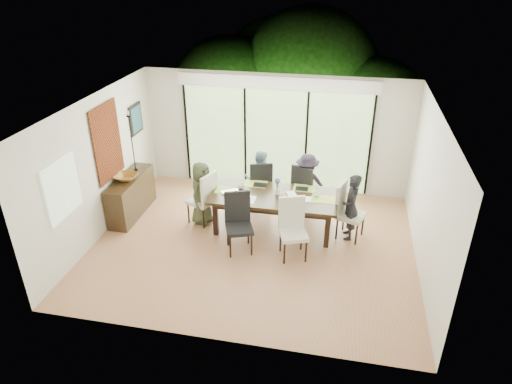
% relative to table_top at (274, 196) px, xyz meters
% --- Properties ---
extents(floor, '(6.00, 5.00, 0.01)m').
position_rel_table_top_xyz_m(floor, '(-0.29, -0.63, -0.75)').
color(floor, '#92573A').
rests_on(floor, ground).
extents(ceiling, '(6.00, 5.00, 0.01)m').
position_rel_table_top_xyz_m(ceiling, '(-0.29, -0.63, 1.96)').
color(ceiling, white).
rests_on(ceiling, wall_back).
extents(wall_back, '(6.00, 0.02, 2.70)m').
position_rel_table_top_xyz_m(wall_back, '(-0.29, 1.88, 0.61)').
color(wall_back, silver).
rests_on(wall_back, floor).
extents(wall_front, '(6.00, 0.02, 2.70)m').
position_rel_table_top_xyz_m(wall_front, '(-0.29, -3.14, 0.61)').
color(wall_front, white).
rests_on(wall_front, floor).
extents(wall_left, '(0.02, 5.00, 2.70)m').
position_rel_table_top_xyz_m(wall_left, '(-3.30, -0.63, 0.61)').
color(wall_left, white).
rests_on(wall_left, floor).
extents(wall_right, '(0.02, 5.00, 2.70)m').
position_rel_table_top_xyz_m(wall_right, '(2.72, -0.63, 0.61)').
color(wall_right, silver).
rests_on(wall_right, floor).
extents(glass_doors, '(4.20, 0.02, 2.30)m').
position_rel_table_top_xyz_m(glass_doors, '(-0.29, 1.84, 0.46)').
color(glass_doors, '#598C3F').
rests_on(glass_doors, wall_back).
extents(blinds_header, '(4.40, 0.06, 0.28)m').
position_rel_table_top_xyz_m(blinds_header, '(-0.29, 1.83, 1.76)').
color(blinds_header, white).
rests_on(blinds_header, wall_back).
extents(mullion_a, '(0.05, 0.04, 2.30)m').
position_rel_table_top_xyz_m(mullion_a, '(-2.39, 1.83, 0.46)').
color(mullion_a, black).
rests_on(mullion_a, wall_back).
extents(mullion_b, '(0.05, 0.04, 2.30)m').
position_rel_table_top_xyz_m(mullion_b, '(-0.99, 1.83, 0.46)').
color(mullion_b, black).
rests_on(mullion_b, wall_back).
extents(mullion_c, '(0.05, 0.04, 2.30)m').
position_rel_table_top_xyz_m(mullion_c, '(0.41, 1.83, 0.46)').
color(mullion_c, black).
rests_on(mullion_c, wall_back).
extents(mullion_d, '(0.05, 0.04, 2.30)m').
position_rel_table_top_xyz_m(mullion_d, '(1.81, 1.83, 0.46)').
color(mullion_d, black).
rests_on(mullion_d, wall_back).
extents(side_window, '(0.02, 0.90, 1.00)m').
position_rel_table_top_xyz_m(side_window, '(-3.26, -1.83, 0.76)').
color(side_window, '#8CAD7F').
rests_on(side_window, wall_left).
extents(deck, '(6.00, 1.80, 0.10)m').
position_rel_table_top_xyz_m(deck, '(-0.29, 2.77, -0.79)').
color(deck, brown).
rests_on(deck, ground).
extents(rail_top, '(6.00, 0.08, 0.06)m').
position_rel_table_top_xyz_m(rail_top, '(-0.29, 3.57, -0.19)').
color(rail_top, brown).
rests_on(rail_top, deck).
extents(foliage_left, '(3.20, 3.20, 3.20)m').
position_rel_table_top_xyz_m(foliage_left, '(-2.09, 4.57, 0.70)').
color(foliage_left, '#14380F').
rests_on(foliage_left, ground).
extents(foliage_mid, '(4.00, 4.00, 4.00)m').
position_rel_table_top_xyz_m(foliage_mid, '(0.11, 5.17, 1.06)').
color(foliage_mid, '#14380F').
rests_on(foliage_mid, ground).
extents(foliage_right, '(2.80, 2.80, 2.80)m').
position_rel_table_top_xyz_m(foliage_right, '(1.91, 4.37, 0.52)').
color(foliage_right, '#14380F').
rests_on(foliage_right, ground).
extents(foliage_far, '(3.60, 3.60, 3.60)m').
position_rel_table_top_xyz_m(foliage_far, '(-0.89, 5.87, 0.88)').
color(foliage_far, '#14380F').
rests_on(foliage_far, ground).
extents(table_top, '(2.48, 1.14, 0.06)m').
position_rel_table_top_xyz_m(table_top, '(0.00, 0.00, 0.00)').
color(table_top, black).
rests_on(table_top, floor).
extents(table_apron, '(2.27, 0.93, 0.10)m').
position_rel_table_top_xyz_m(table_apron, '(0.00, 0.00, -0.09)').
color(table_apron, black).
rests_on(table_apron, floor).
extents(table_leg_fl, '(0.09, 0.09, 0.71)m').
position_rel_table_top_xyz_m(table_leg_fl, '(-1.08, -0.43, -0.39)').
color(table_leg_fl, black).
rests_on(table_leg_fl, floor).
extents(table_leg_fr, '(0.09, 0.09, 0.71)m').
position_rel_table_top_xyz_m(table_leg_fr, '(1.08, -0.43, -0.39)').
color(table_leg_fr, black).
rests_on(table_leg_fr, floor).
extents(table_leg_bl, '(0.09, 0.09, 0.71)m').
position_rel_table_top_xyz_m(table_leg_bl, '(-1.08, 0.43, -0.39)').
color(table_leg_bl, black).
rests_on(table_leg_bl, floor).
extents(table_leg_br, '(0.09, 0.09, 0.71)m').
position_rel_table_top_xyz_m(table_leg_br, '(1.08, 0.43, -0.39)').
color(table_leg_br, black).
rests_on(table_leg_br, floor).
extents(chair_left_end, '(0.62, 0.62, 1.14)m').
position_rel_table_top_xyz_m(chair_left_end, '(-1.50, 0.00, -0.18)').
color(chair_left_end, silver).
rests_on(chair_left_end, floor).
extents(chair_right_end, '(0.60, 0.60, 1.14)m').
position_rel_table_top_xyz_m(chair_right_end, '(1.50, 0.00, -0.18)').
color(chair_right_end, beige).
rests_on(chair_right_end, floor).
extents(chair_far_left, '(0.60, 0.60, 1.14)m').
position_rel_table_top_xyz_m(chair_far_left, '(-0.45, 0.85, -0.18)').
color(chair_far_left, black).
rests_on(chair_far_left, floor).
extents(chair_far_right, '(0.62, 0.62, 1.14)m').
position_rel_table_top_xyz_m(chair_far_right, '(0.55, 0.85, -0.18)').
color(chair_far_right, black).
rests_on(chair_far_right, floor).
extents(chair_near_left, '(0.61, 0.61, 1.14)m').
position_rel_table_top_xyz_m(chair_near_left, '(-0.50, -0.87, -0.18)').
color(chair_near_left, black).
rests_on(chair_near_left, floor).
extents(chair_near_right, '(0.60, 0.60, 1.14)m').
position_rel_table_top_xyz_m(chair_near_right, '(0.50, -0.87, -0.18)').
color(chair_near_right, silver).
rests_on(chair_near_right, floor).
extents(person_left_end, '(0.53, 0.70, 1.33)m').
position_rel_table_top_xyz_m(person_left_end, '(-1.48, 0.00, -0.08)').
color(person_left_end, '#3C462E').
rests_on(person_left_end, floor).
extents(person_right_end, '(0.45, 0.66, 1.33)m').
position_rel_table_top_xyz_m(person_right_end, '(1.48, 0.00, -0.08)').
color(person_right_end, black).
rests_on(person_right_end, floor).
extents(person_far_left, '(0.64, 0.42, 1.33)m').
position_rel_table_top_xyz_m(person_far_left, '(-0.45, 0.83, -0.08)').
color(person_far_left, '#7A9AB0').
rests_on(person_far_left, floor).
extents(person_far_right, '(0.70, 0.53, 1.33)m').
position_rel_table_top_xyz_m(person_far_right, '(0.55, 0.83, -0.08)').
color(person_far_right, '#231C2B').
rests_on(person_far_right, floor).
extents(placemat_left, '(0.45, 0.33, 0.01)m').
position_rel_table_top_xyz_m(placemat_left, '(-0.95, 0.00, 0.03)').
color(placemat_left, '#6F9E38').
rests_on(placemat_left, table_top).
extents(placemat_right, '(0.45, 0.33, 0.01)m').
position_rel_table_top_xyz_m(placemat_right, '(0.95, 0.00, 0.03)').
color(placemat_right, '#9CBA42').
rests_on(placemat_right, table_top).
extents(placemat_far_l, '(0.45, 0.33, 0.01)m').
position_rel_table_top_xyz_m(placemat_far_l, '(-0.45, 0.40, 0.03)').
color(placemat_far_l, '#9DC747').
rests_on(placemat_far_l, table_top).
extents(placemat_far_r, '(0.45, 0.33, 0.01)m').
position_rel_table_top_xyz_m(placemat_far_r, '(0.55, 0.40, 0.03)').
color(placemat_far_r, '#82AB3D').
rests_on(placemat_far_r, table_top).
extents(placemat_paper, '(0.45, 0.33, 0.01)m').
position_rel_table_top_xyz_m(placemat_paper, '(-0.55, -0.30, 0.03)').
color(placemat_paper, white).
rests_on(placemat_paper, table_top).
extents(tablet_far_l, '(0.27, 0.19, 0.01)m').
position_rel_table_top_xyz_m(tablet_far_l, '(-0.35, 0.35, 0.04)').
color(tablet_far_l, black).
rests_on(tablet_far_l, table_top).
extents(tablet_far_r, '(0.25, 0.18, 0.01)m').
position_rel_table_top_xyz_m(tablet_far_r, '(0.50, 0.35, 0.04)').
color(tablet_far_r, black).
rests_on(tablet_far_r, table_top).
extents(papers, '(0.31, 0.23, 0.00)m').
position_rel_table_top_xyz_m(papers, '(0.70, -0.05, 0.03)').
color(papers, white).
rests_on(papers, table_top).
extents(platter_base, '(0.27, 0.27, 0.02)m').
position_rel_table_top_xyz_m(platter_base, '(-0.55, -0.30, 0.05)').
color(platter_base, white).
rests_on(platter_base, table_top).
extents(platter_snacks, '(0.21, 0.21, 0.01)m').
position_rel_table_top_xyz_m(platter_snacks, '(-0.55, -0.30, 0.07)').
color(platter_snacks, orange).
rests_on(platter_snacks, table_top).
extents(vase, '(0.08, 0.08, 0.12)m').
position_rel_table_top_xyz_m(vase, '(0.05, 0.05, 0.09)').
color(vase, silver).
rests_on(vase, table_top).
extents(hyacinth_stems, '(0.04, 0.04, 0.17)m').
position_rel_table_top_xyz_m(hyacinth_stems, '(0.05, 0.05, 0.22)').
color(hyacinth_stems, '#337226').
rests_on(hyacinth_stems, table_top).
extents(hyacinth_blooms, '(0.11, 0.11, 0.11)m').
position_rel_table_top_xyz_m(hyacinth_blooms, '(0.05, 0.05, 0.32)').
color(hyacinth_blooms, '#495CB8').
rests_on(hyacinth_blooms, table_top).
extents(laptop, '(0.40, 0.36, 0.03)m').
position_rel_table_top_xyz_m(laptop, '(-0.85, -0.10, 0.04)').
color(laptop, silver).
rests_on(laptop, table_top).
extents(cup_a, '(0.18, 0.18, 0.10)m').
position_rel_table_top_xyz_m(cup_a, '(-0.70, 0.15, 0.08)').
color(cup_a, white).
rests_on(cup_a, table_top).
extents(cup_b, '(0.15, 0.15, 0.09)m').
position_rel_table_top_xyz_m(cup_b, '(0.15, -0.10, 0.08)').
color(cup_b, white).
rests_on(cup_b, table_top).
extents(cup_c, '(0.18, 0.18, 0.10)m').
position_rel_table_top_xyz_m(cup_c, '(0.80, 0.10, 0.08)').
color(cup_c, white).
rests_on(cup_c, table_top).
extents(book, '(0.25, 0.28, 0.02)m').
position_rel_table_top_xyz_m(book, '(0.25, 0.05, 0.04)').
color(book, white).
rests_on(book, table_top).
extents(sideboard, '(0.43, 1.52, 0.85)m').
position_rel_table_top_xyz_m(sideboard, '(-3.05, 0.01, -0.32)').
color(sideboard, black).
rests_on(sideboard, floor).
extents(bowl, '(0.45, 0.45, 0.11)m').
position_rel_table_top_xyz_m(bowl, '(-3.05, -0.09, 0.17)').
color(bowl, brown).
rests_on(bowl, sideboard).
extents(candlestick_base, '(0.09, 0.09, 0.04)m').
position_rel_table_top_xyz_m(candlestick_base, '(-3.05, 0.36, 0.13)').
color(candlestick_base, black).
rests_on(candlestick_base, sideboard).
extents(candlestick_shaft, '(0.02, 0.02, 1.19)m').
position_rel_table_top_xyz_m(candlestick_shaft, '(-3.05, 0.36, 0.73)').
color(candlestick_shaft, black).
rests_on(candlestick_shaft, sideboard).
extents(candlestick_pan, '(0.09, 0.09, 0.03)m').
position_rel_table_top_xyz_m(candlestick_pan, '(-3.05, 0.36, 1.32)').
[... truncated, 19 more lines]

